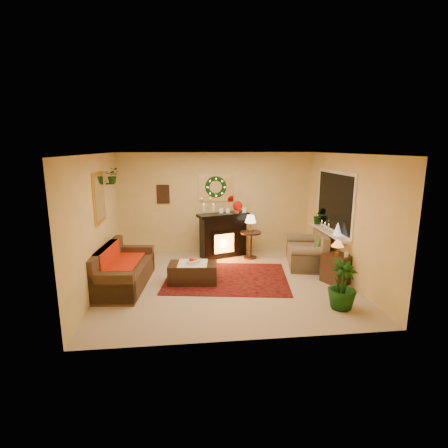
{
  "coord_description": "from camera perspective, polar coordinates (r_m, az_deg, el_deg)",
  "views": [
    {
      "loc": [
        -0.81,
        -6.74,
        2.73
      ],
      "look_at": [
        0.0,
        0.35,
        1.15
      ],
      "focal_mm": 28.0,
      "sensor_mm": 36.0,
      "label": 1
    }
  ],
  "objects": [
    {
      "name": "wall_art",
      "position": [
        9.07,
        -9.91,
        4.81
      ],
      "size": [
        0.32,
        0.03,
        0.48
      ],
      "primitive_type": "cube",
      "color": "#381E11",
      "rests_on": "wall_back"
    },
    {
      "name": "red_throw",
      "position": [
        7.43,
        -16.45,
        -5.88
      ],
      "size": [
        0.73,
        1.18,
        0.02
      ],
      "primitive_type": "cube",
      "color": "red",
      "rests_on": "sofa"
    },
    {
      "name": "side_table_round",
      "position": [
        8.76,
        4.34,
        -3.49
      ],
      "size": [
        0.67,
        0.67,
        0.67
      ],
      "primitive_type": "cylinder",
      "rotation": [
        0.0,
        0.0,
        0.36
      ],
      "color": "#3F2D1B",
      "rests_on": "floor"
    },
    {
      "name": "mini_tree",
      "position": [
        7.76,
        18.06,
        -0.72
      ],
      "size": [
        0.18,
        0.18,
        0.28
      ],
      "primitive_type": "cone",
      "color": "white",
      "rests_on": "window_sill"
    },
    {
      "name": "poinsettia",
      "position": [
        8.67,
        2.23,
        2.97
      ],
      "size": [
        0.24,
        0.24,
        0.24
      ],
      "primitive_type": "sphere",
      "color": "#D00900",
      "rests_on": "fireplace"
    },
    {
      "name": "mantel_mirror",
      "position": [
        9.07,
        -1.35,
        5.95
      ],
      "size": [
        0.92,
        0.02,
        0.72
      ],
      "primitive_type": "cube",
      "color": "white",
      "rests_on": "wall_back"
    },
    {
      "name": "hanging_plant",
      "position": [
        7.98,
        -17.65,
        6.43
      ],
      "size": [
        0.33,
        0.28,
        0.36
      ],
      "primitive_type": "imported",
      "color": "#194719",
      "rests_on": "wall_left"
    },
    {
      "name": "mantel_candle_b",
      "position": [
        8.64,
        -1.74,
        2.68
      ],
      "size": [
        0.06,
        0.06,
        0.17
      ],
      "primitive_type": "cylinder",
      "color": "beige",
      "rests_on": "fireplace"
    },
    {
      "name": "area_rug",
      "position": [
        7.51,
        0.4,
        -8.79
      ],
      "size": [
        2.81,
        2.28,
        0.01
      ],
      "primitive_type": "cube",
      "rotation": [
        0.0,
        0.0,
        -0.16
      ],
      "color": "#611609",
      "rests_on": "floor"
    },
    {
      "name": "coffee_table",
      "position": [
        7.24,
        -5.09,
        -7.94
      ],
      "size": [
        1.03,
        0.64,
        0.41
      ],
      "primitive_type": "cube",
      "rotation": [
        0.0,
        0.0,
        -0.1
      ],
      "color": "#461F10",
      "rests_on": "floor"
    },
    {
      "name": "wall_front",
      "position": [
        4.78,
        3.54,
        -4.93
      ],
      "size": [
        5.0,
        5.0,
        0.0
      ],
      "primitive_type": "plane",
      "color": "#EFD88C",
      "rests_on": "ground"
    },
    {
      "name": "window_glass",
      "position": [
        8.08,
        17.54,
        3.5
      ],
      "size": [
        0.02,
        1.7,
        1.22
      ],
      "primitive_type": "cube",
      "color": "black",
      "rests_on": "wall_right"
    },
    {
      "name": "gold_mirror",
      "position": [
        7.3,
        -19.72,
        4.04
      ],
      "size": [
        0.03,
        0.84,
        1.0
      ],
      "primitive_type": "cube",
      "color": "gold",
      "rests_on": "wall_left"
    },
    {
      "name": "wall_back",
      "position": [
        9.14,
        -1.35,
        3.47
      ],
      "size": [
        5.0,
        5.0,
        0.0
      ],
      "primitive_type": "plane",
      "color": "#EFD88C",
      "rests_on": "ground"
    },
    {
      "name": "window_frame",
      "position": [
        8.09,
        17.64,
        3.5
      ],
      "size": [
        0.03,
        1.86,
        1.36
      ],
      "primitive_type": "cube",
      "color": "white",
      "rests_on": "wall_right"
    },
    {
      "name": "floor",
      "position": [
        7.32,
        0.31,
        -9.42
      ],
      "size": [
        5.0,
        5.0,
        0.0
      ],
      "primitive_type": "plane",
      "color": "beige",
      "rests_on": "ground"
    },
    {
      "name": "ceiling",
      "position": [
        6.79,
        0.34,
        11.38
      ],
      "size": [
        5.0,
        5.0,
        0.0
      ],
      "primitive_type": "plane",
      "color": "white",
      "rests_on": "ground"
    },
    {
      "name": "sofa",
      "position": [
        7.25,
        -16.03,
        -6.52
      ],
      "size": [
        1.04,
        1.98,
        0.82
      ],
      "primitive_type": "cube",
      "rotation": [
        0.0,
        0.0,
        -0.11
      ],
      "color": "brown",
      "rests_on": "floor"
    },
    {
      "name": "floor_palm",
      "position": [
        6.36,
        18.77,
        -9.23
      ],
      "size": [
        1.83,
        1.83,
        2.57
      ],
      "primitive_type": "imported",
      "rotation": [
        0.0,
        0.0,
        0.34
      ],
      "color": "#216328",
      "rests_on": "floor"
    },
    {
      "name": "sill_plant",
      "position": [
        8.76,
        15.14,
        1.22
      ],
      "size": [
        0.3,
        0.24,
        0.54
      ],
      "primitive_type": "imported",
      "color": "#1C6324",
      "rests_on": "window_sill"
    },
    {
      "name": "fireplace",
      "position": [
        8.8,
        -0.14,
        -1.86
      ],
      "size": [
        1.2,
        0.7,
        1.05
      ],
      "primitive_type": "cube",
      "rotation": [
        0.0,
        0.0,
        0.32
      ],
      "color": "black",
      "rests_on": "floor"
    },
    {
      "name": "wall_left",
      "position": [
        7.1,
        -20.15,
        0.08
      ],
      "size": [
        4.5,
        4.5,
        0.0
      ],
      "primitive_type": "plane",
      "color": "#EFD88C",
      "rests_on": "ground"
    },
    {
      "name": "wreath",
      "position": [
        9.03,
        -1.33,
        6.05
      ],
      "size": [
        0.55,
        0.11,
        0.55
      ],
      "primitive_type": "torus",
      "rotation": [
        1.57,
        0.0,
        0.0
      ],
      "color": "#194719",
      "rests_on": "wall_back"
    },
    {
      "name": "lamp_tiffany",
      "position": [
        7.4,
        18.02,
        -3.71
      ],
      "size": [
        0.26,
        0.26,
        0.38
      ],
      "primitive_type": "cone",
      "color": "orange",
      "rests_on": "end_table_square"
    },
    {
      "name": "fruit_bowl",
      "position": [
        7.14,
        -5.01,
        -6.18
      ],
      "size": [
        0.28,
        0.28,
        0.06
      ],
      "primitive_type": "cylinder",
      "color": "silver",
      "rests_on": "coffee_table"
    },
    {
      "name": "loveseat",
      "position": [
        8.45,
        13.29,
        -3.73
      ],
      "size": [
        1.09,
        1.54,
        0.81
      ],
      "primitive_type": "cube",
      "rotation": [
        0.0,
        0.0,
        -0.22
      ],
      "color": "gray",
      "rests_on": "floor"
    },
    {
      "name": "lamp_cream",
      "position": [
        8.63,
        4.35,
        0.07
      ],
      "size": [
        0.28,
        0.28,
        0.42
      ],
      "primitive_type": "cone",
      "color": "#FFEDBF",
      "rests_on": "side_table_round"
    },
    {
      "name": "wall_right",
      "position": [
        7.65,
        19.28,
        0.99
      ],
      "size": [
        4.5,
        4.5,
        0.0
      ],
      "primitive_type": "plane",
      "color": "#EFD88C",
      "rests_on": "ground"
    },
    {
      "name": "window_sill",
      "position": [
        8.17,
        16.66,
        -1.21
      ],
      "size": [
        0.22,
        1.86,
        0.04
      ],
      "primitive_type": "cube",
      "color": "white",
      "rests_on": "wall_right"
    },
    {
      "name": "mantel_candle_a",
      "position": [
        8.62,
        -3.32,
        2.64
      ],
      "size": [
        0.06,
        0.06,
        0.18
      ],
      "primitive_type": "cylinder",
      "color": "beige",
      "rests_on": "fireplace"
    },
    {
      "name": "end_table_square",
      "position": [
        7.57,
        17.94,
        -7.1
      ],
      "size": [
        0.63,
        0.63,
        0.59
      ],
      "primitive_type": "cube",
      "rotation": [
        0.0,
        0.0,
        0.43
      ],
      "color": "black",
      "rests_on": "floor"
    }
  ]
}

